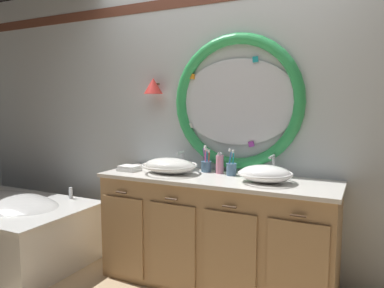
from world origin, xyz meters
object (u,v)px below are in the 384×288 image
Objects in this scene: toothbrush_holder_left at (206,165)px; soap_dispenser at (220,164)px; toothbrush_holder_right at (231,169)px; sink_basin_right at (265,174)px; bathtub at (4,224)px; sink_basin_left at (170,166)px; folded_hand_towel at (129,168)px.

soap_dispenser is at bearing -6.00° from toothbrush_holder_left.
sink_basin_right is at bearing -24.10° from toothbrush_holder_right.
bathtub is 2.21m from toothbrush_holder_right.
toothbrush_holder_right is at bearing 155.90° from sink_basin_right.
sink_basin_left is at bearing -180.00° from sink_basin_right.
folded_hand_towel is at bearing -177.12° from sink_basin_right.
toothbrush_holder_left is 1.29× the size of folded_hand_towel.
bathtub is 7.33× the size of toothbrush_holder_left.
sink_basin_left is 0.31m from toothbrush_holder_left.
soap_dispenser reaches higher than sink_basin_left.
soap_dispenser reaches higher than sink_basin_right.
sink_basin_right is 0.34m from toothbrush_holder_right.
soap_dispenser is 1.03× the size of folded_hand_towel.
sink_basin_left is at bearing -164.10° from toothbrush_holder_right.
sink_basin_right is at bearing -19.07° from toothbrush_holder_left.
toothbrush_holder_left reaches higher than sink_basin_right.
soap_dispenser is at bearing 25.56° from sink_basin_left.
soap_dispenser is (0.37, 0.18, 0.02)m from sink_basin_left.
soap_dispenser reaches higher than bathtub.
soap_dispenser is at bearing 15.99° from bathtub.
bathtub is 4.18× the size of sink_basin_right.
sink_basin_right is 1.75× the size of toothbrush_holder_left.
bathtub is at bearing -164.01° from soap_dispenser.
bathtub is 1.38m from folded_hand_towel.
toothbrush_holder_right reaches higher than folded_hand_towel.
bathtub is 3.58× the size of sink_basin_left.
sink_basin_left is 2.64× the size of folded_hand_towel.
toothbrush_holder_right reaches higher than soap_dispenser.
toothbrush_holder_right reaches higher than sink_basin_left.
bathtub is 1.73m from sink_basin_left.
folded_hand_towel is (-0.61, -0.25, -0.03)m from toothbrush_holder_left.
folded_hand_towel is (-0.85, -0.20, -0.03)m from toothbrush_holder_right.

